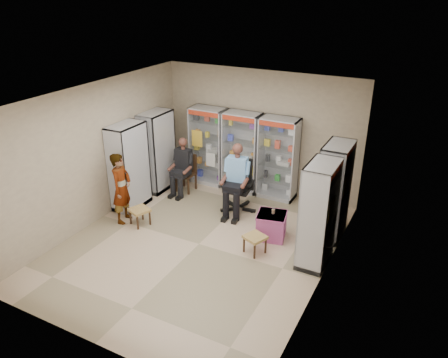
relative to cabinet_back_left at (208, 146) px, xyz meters
The scene contains 18 objects.
floor 3.18m from the cabinet_back_left, 64.54° to the right, with size 6.00×6.00×0.00m, color tan.
room_shell 3.18m from the cabinet_back_left, 64.54° to the right, with size 5.02×6.02×3.01m.
cabinet_back_left is the anchor object (origin of this frame).
cabinet_back_mid 0.95m from the cabinet_back_left, ahead, with size 0.90×0.50×2.00m, color #A5A7AC.
cabinet_back_right 1.90m from the cabinet_back_left, ahead, with size 0.90×0.50×2.00m, color #AFB1B7.
cabinet_right_far 3.71m from the cabinet_back_left, 17.75° to the right, with size 0.50×0.90×2.00m, color silver.
cabinet_right_near 4.18m from the cabinet_back_left, 32.28° to the right, with size 0.50×0.90×2.00m, color #A4A5AB.
cabinet_left_far 1.32m from the cabinet_back_left, 135.00° to the right, with size 0.50×0.90×2.00m, color silver.
cabinet_left_near 2.23m from the cabinet_back_left, 114.61° to the right, with size 0.50×0.90×2.00m, color #AEB1B6.
wooden_chair 0.94m from the cabinet_back_left, 108.90° to the right, with size 0.42×0.42×0.94m, color black.
seated_customer 0.88m from the cabinet_back_left, 107.77° to the right, with size 0.44×0.60×1.34m, color black, non-canonical shape.
office_chair 1.78m from the cabinet_back_left, 37.89° to the right, with size 0.67×0.67×1.22m, color black.
seated_shopkeeper 1.79m from the cabinet_back_left, 39.17° to the right, with size 0.51×0.71×1.55m, color #76B4EB, non-canonical shape.
pink_trunk 3.16m from the cabinet_back_left, 35.97° to the right, with size 0.56×0.54×0.54m, color #BB4B83.
tea_glass 3.08m from the cabinet_back_left, 35.18° to the right, with size 0.07×0.07×0.09m, color #5C1607.
woven_stool_a 3.56m from the cabinet_back_left, 45.73° to the right, with size 0.37×0.37×0.37m, color #A88047.
woven_stool_b 2.77m from the cabinet_back_left, 95.04° to the right, with size 0.38×0.38×0.38m, color #AD7149.
standing_man 2.75m from the cabinet_back_left, 103.74° to the right, with size 0.58×0.38×1.58m, color #959698.
Camera 1 is at (3.90, -6.40, 4.85)m, focal length 35.00 mm.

